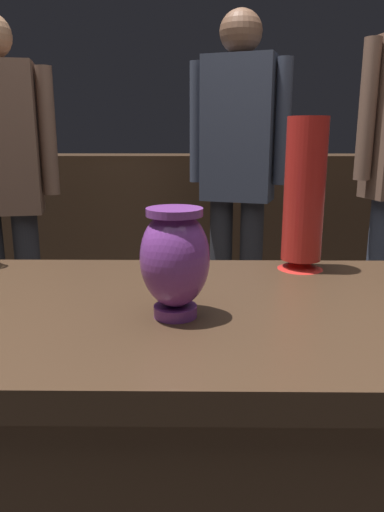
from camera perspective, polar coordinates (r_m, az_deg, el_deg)
The scene contains 9 objects.
display_plinth at distance 1.10m, azimuth 1.67°, elevation -25.37°, with size 1.20×0.64×0.80m.
back_display_shelf at distance 3.11m, azimuth 0.98°, elevation 2.83°, with size 2.60×0.40×0.99m.
vase_centerpiece at distance 0.81m, azimuth -2.05°, elevation -0.32°, with size 0.12×0.12×0.19m.
vase_tall_behind at distance 1.13m, azimuth 13.20°, elevation 6.87°, with size 0.11×0.11×0.35m.
shelf_vase_far_right at distance 3.26m, azimuth 20.18°, elevation 13.36°, with size 0.08×0.08×0.24m.
shelf_vase_center at distance 3.00m, azimuth 1.04°, elevation 13.48°, with size 0.13×0.13×0.11m.
shelf_vase_right at distance 3.09m, azimuth 10.98°, elevation 12.97°, with size 0.12×0.12×0.09m.
visitor_near_left at distance 2.21m, azimuth -21.68°, elevation 8.54°, with size 0.46×0.24×1.58m.
visitor_center_back at distance 2.27m, azimuth 5.48°, elevation 10.57°, with size 0.45×0.27×1.64m.
Camera 1 is at (-0.02, -0.85, 1.11)m, focal length 33.57 mm.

